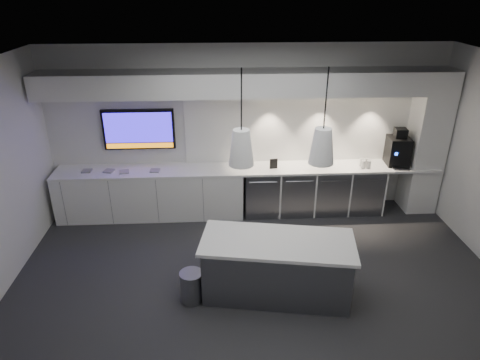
{
  "coord_description": "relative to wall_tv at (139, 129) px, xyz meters",
  "views": [
    {
      "loc": [
        -0.52,
        -4.8,
        3.9
      ],
      "look_at": [
        -0.2,
        1.1,
        1.16
      ],
      "focal_mm": 32.0,
      "sensor_mm": 36.0,
      "label": 1
    }
  ],
  "objects": [
    {
      "name": "floor",
      "position": [
        1.9,
        -2.45,
        -1.56
      ],
      "size": [
        7.0,
        7.0,
        0.0
      ],
      "primitive_type": "plane",
      "color": "#2B2B2D",
      "rests_on": "ground"
    },
    {
      "name": "ceiling",
      "position": [
        1.9,
        -2.45,
        1.44
      ],
      "size": [
        7.0,
        7.0,
        0.0
      ],
      "primitive_type": "plane",
      "rotation": [
        3.14,
        0.0,
        0.0
      ],
      "color": "black",
      "rests_on": "wall_back"
    },
    {
      "name": "wall_back",
      "position": [
        1.9,
        0.05,
        -0.06
      ],
      "size": [
        7.0,
        0.0,
        7.0
      ],
      "primitive_type": "plane",
      "rotation": [
        1.57,
        0.0,
        0.0
      ],
      "color": "white",
      "rests_on": "floor"
    },
    {
      "name": "wall_front",
      "position": [
        1.9,
        -4.95,
        -0.06
      ],
      "size": [
        7.0,
        0.0,
        7.0
      ],
      "primitive_type": "plane",
      "rotation": [
        -1.57,
        0.0,
        0.0
      ],
      "color": "white",
      "rests_on": "floor"
    },
    {
      "name": "back_counter",
      "position": [
        1.9,
        -0.27,
        -0.68
      ],
      "size": [
        6.8,
        0.65,
        0.04
      ],
      "primitive_type": "cube",
      "color": "white",
      "rests_on": "left_base_cabinets"
    },
    {
      "name": "left_base_cabinets",
      "position": [
        0.15,
        -0.27,
        -1.13
      ],
      "size": [
        3.3,
        0.63,
        0.86
      ],
      "primitive_type": "cube",
      "color": "white",
      "rests_on": "floor"
    },
    {
      "name": "fridge_unit_a",
      "position": [
        2.15,
        -0.27,
        -1.13
      ],
      "size": [
        0.6,
        0.61,
        0.85
      ],
      "primitive_type": "cube",
      "color": "gray",
      "rests_on": "floor"
    },
    {
      "name": "fridge_unit_b",
      "position": [
        2.78,
        -0.27,
        -1.13
      ],
      "size": [
        0.6,
        0.61,
        0.85
      ],
      "primitive_type": "cube",
      "color": "gray",
      "rests_on": "floor"
    },
    {
      "name": "fridge_unit_c",
      "position": [
        3.41,
        -0.27,
        -1.13
      ],
      "size": [
        0.6,
        0.61,
        0.85
      ],
      "primitive_type": "cube",
      "color": "gray",
      "rests_on": "floor"
    },
    {
      "name": "fridge_unit_d",
      "position": [
        4.04,
        -0.27,
        -1.13
      ],
      "size": [
        0.6,
        0.61,
        0.85
      ],
      "primitive_type": "cube",
      "color": "gray",
      "rests_on": "floor"
    },
    {
      "name": "backsplash",
      "position": [
        3.1,
        0.03,
        -0.01
      ],
      "size": [
        4.6,
        0.03,
        1.3
      ],
      "primitive_type": "cube",
      "color": "white",
      "rests_on": "wall_back"
    },
    {
      "name": "soffit",
      "position": [
        1.9,
        -0.25,
        0.84
      ],
      "size": [
        6.9,
        0.6,
        0.4
      ],
      "primitive_type": "cube",
      "color": "white",
      "rests_on": "wall_back"
    },
    {
      "name": "column",
      "position": [
        5.1,
        -0.25,
        -0.26
      ],
      "size": [
        0.55,
        0.55,
        2.6
      ],
      "primitive_type": "cube",
      "color": "white",
      "rests_on": "floor"
    },
    {
      "name": "wall_tv",
      "position": [
        0.0,
        0.0,
        0.0
      ],
      "size": [
        1.25,
        0.07,
        0.72
      ],
      "color": "black",
      "rests_on": "wall_back"
    },
    {
      "name": "island",
      "position": [
        2.13,
        -2.58,
        -1.13
      ],
      "size": [
        2.12,
        1.18,
        0.85
      ],
      "rotation": [
        0.0,
        0.0,
        -0.17
      ],
      "color": "gray",
      "rests_on": "floor"
    },
    {
      "name": "bin",
      "position": [
        0.99,
        -2.66,
        -1.34
      ],
      "size": [
        0.32,
        0.32,
        0.44
      ],
      "primitive_type": "cylinder",
      "rotation": [
        0.0,
        0.0,
        -0.02
      ],
      "color": "gray",
      "rests_on": "floor"
    },
    {
      "name": "coffee_machine",
      "position": [
        4.6,
        -0.25,
        -0.38
      ],
      "size": [
        0.4,
        0.56,
        0.67
      ],
      "rotation": [
        0.0,
        0.0,
        -0.09
      ],
      "color": "black",
      "rests_on": "back_counter"
    },
    {
      "name": "sign_black",
      "position": [
        2.36,
        -0.33,
        -0.57
      ],
      "size": [
        0.14,
        0.05,
        0.18
      ],
      "primitive_type": "cube",
      "rotation": [
        0.0,
        0.0,
        0.19
      ],
      "color": "black",
      "rests_on": "back_counter"
    },
    {
      "name": "sign_white",
      "position": [
        1.82,
        -0.3,
        -0.59
      ],
      "size": [
        0.18,
        0.05,
        0.14
      ],
      "primitive_type": "cube",
      "rotation": [
        0.0,
        0.0,
        -0.16
      ],
      "color": "white",
      "rests_on": "back_counter"
    },
    {
      "name": "cup_cluster",
      "position": [
        3.99,
        -0.36,
        -0.59
      ],
      "size": [
        0.17,
        0.17,
        0.14
      ],
      "primitive_type": null,
      "color": "silver",
      "rests_on": "back_counter"
    },
    {
      "name": "tray_a",
      "position": [
        -0.92,
        -0.29,
        -0.65
      ],
      "size": [
        0.16,
        0.16,
        0.02
      ],
      "primitive_type": "cube",
      "rotation": [
        0.0,
        0.0,
        0.01
      ],
      "color": "gray",
      "rests_on": "back_counter"
    },
    {
      "name": "tray_b",
      "position": [
        -0.53,
        -0.31,
        -0.65
      ],
      "size": [
        0.2,
        0.2,
        0.02
      ],
      "primitive_type": "cube",
      "rotation": [
        0.0,
        0.0,
        -0.27
      ],
      "color": "gray",
      "rests_on": "back_counter"
    },
    {
      "name": "tray_c",
      "position": [
        -0.26,
        -0.36,
        -0.65
      ],
      "size": [
        0.19,
        0.19,
        0.02
      ],
      "primitive_type": "cube",
      "rotation": [
        0.0,
        0.0,
        0.21
      ],
      "color": "gray",
      "rests_on": "back_counter"
    },
    {
      "name": "tray_d",
      "position": [
        0.27,
        -0.34,
        -0.65
      ],
      "size": [
        0.17,
        0.17,
        0.02
      ],
      "primitive_type": "cube",
      "rotation": [
        0.0,
        0.0,
        -0.06
      ],
      "color": "gray",
      "rests_on": "back_counter"
    },
    {
      "name": "pendant_left",
      "position": [
        1.65,
        -2.58,
        0.59
      ],
      "size": [
        0.3,
        0.3,
        1.13
      ],
      "color": "white",
      "rests_on": "ceiling"
    },
    {
      "name": "pendant_right",
      "position": [
        2.6,
        -2.58,
        0.59
      ],
      "size": [
        0.3,
        0.3,
        1.13
      ],
      "color": "white",
      "rests_on": "ceiling"
    }
  ]
}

